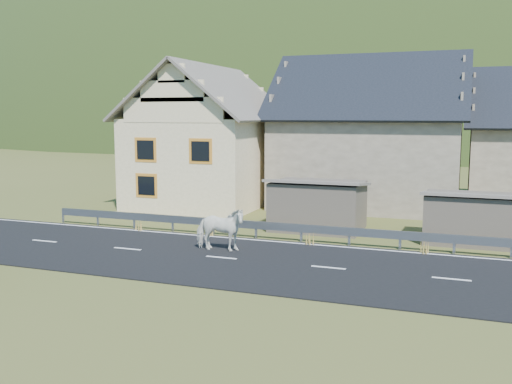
% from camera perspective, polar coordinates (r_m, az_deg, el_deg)
% --- Properties ---
extents(ground, '(160.00, 160.00, 0.00)m').
position_cam_1_polar(ground, '(19.86, 7.25, -7.62)').
color(ground, '#434B1F').
rests_on(ground, ground).
extents(road, '(60.00, 7.00, 0.04)m').
position_cam_1_polar(road, '(19.86, 7.25, -7.56)').
color(road, black).
rests_on(road, ground).
extents(lane_markings, '(60.00, 6.60, 0.01)m').
position_cam_1_polar(lane_markings, '(19.85, 7.25, -7.49)').
color(lane_markings, silver).
rests_on(lane_markings, road).
extents(guardrail, '(28.10, 0.09, 0.75)m').
position_cam_1_polar(guardrail, '(23.24, 9.31, -3.97)').
color(guardrail, '#93969B').
rests_on(guardrail, ground).
extents(shed_left, '(4.30, 3.30, 2.40)m').
position_cam_1_polar(shed_left, '(26.27, 6.22, -1.37)').
color(shed_left, brown).
rests_on(shed_left, ground).
extents(shed_right, '(3.80, 2.90, 2.20)m').
position_cam_1_polar(shed_right, '(25.06, 20.52, -2.50)').
color(shed_right, brown).
rests_on(shed_right, ground).
extents(house_cream, '(7.80, 9.80, 8.30)m').
position_cam_1_polar(house_cream, '(33.83, -4.74, 6.22)').
color(house_cream, '#FFE5B5').
rests_on(house_cream, ground).
extents(house_stone_a, '(10.80, 9.80, 8.90)m').
position_cam_1_polar(house_stone_a, '(34.10, 11.43, 6.57)').
color(house_stone_a, tan).
rests_on(house_stone_a, ground).
extents(mountain, '(440.00, 280.00, 260.00)m').
position_cam_1_polar(mountain, '(200.29, 20.19, 0.04)').
color(mountain, '#223913').
rests_on(mountain, ground).
extents(conifer_patch, '(76.00, 50.00, 28.00)m').
position_cam_1_polar(conifer_patch, '(141.66, -4.62, 8.04)').
color(conifer_patch, black).
rests_on(conifer_patch, ground).
extents(horse, '(1.14, 2.11, 1.71)m').
position_cam_1_polar(horse, '(21.92, -3.64, -3.71)').
color(horse, white).
rests_on(horse, road).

